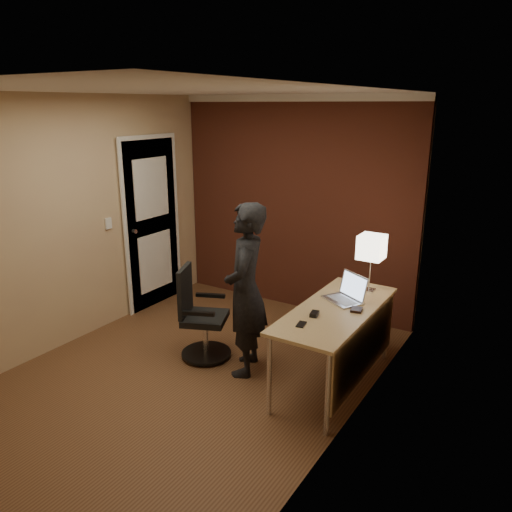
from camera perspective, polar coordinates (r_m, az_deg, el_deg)
name	(u,v)px	position (r m, az deg, el deg)	size (l,w,h in m)	color
room	(256,199)	(5.67, -0.03, 6.55)	(4.00, 4.00, 4.00)	brown
desk	(343,324)	(4.35, 9.95, -7.64)	(0.60, 1.50, 0.73)	tan
desk_lamp	(372,248)	(4.64, 13.07, 0.92)	(0.22, 0.22, 0.54)	silver
laptop	(348,293)	(4.49, 10.43, -4.21)	(0.42, 0.39, 0.23)	silver
mouse	(314,314)	(4.14, 6.70, -6.59)	(0.06, 0.10, 0.03)	black
phone	(301,324)	(3.97, 5.19, -7.78)	(0.06, 0.12, 0.01)	black
wallet	(356,310)	(4.29, 11.41, -6.04)	(0.09, 0.11, 0.02)	black
office_chair	(200,319)	(4.90, -6.47, -7.17)	(0.53, 0.57, 0.90)	black
person	(246,290)	(4.48, -1.20, -3.92)	(0.58, 0.38, 1.59)	black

